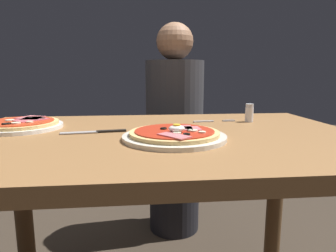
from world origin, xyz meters
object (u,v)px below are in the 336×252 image
(diner_person, at_px, (174,136))
(dining_table, at_px, (160,171))
(salt_shaker, at_px, (249,113))
(pizza_foreground, at_px, (175,135))
(pizza_across_left, at_px, (20,125))
(fork, at_px, (211,121))
(knife, at_px, (99,132))

(diner_person, bearing_deg, dining_table, 79.70)
(salt_shaker, bearing_deg, diner_person, 108.69)
(dining_table, height_order, diner_person, diner_person)
(pizza_foreground, relative_size, salt_shaker, 4.25)
(pizza_across_left, bearing_deg, pizza_foreground, -24.06)
(pizza_across_left, distance_m, fork, 0.65)
(pizza_foreground, bearing_deg, diner_person, 82.88)
(pizza_foreground, distance_m, pizza_across_left, 0.53)
(diner_person, bearing_deg, pizza_foreground, 82.88)
(pizza_foreground, relative_size, diner_person, 0.24)
(dining_table, height_order, fork, fork)
(pizza_foreground, bearing_deg, dining_table, 112.43)
(knife, bearing_deg, diner_person, 66.38)
(dining_table, height_order, pizza_across_left, pizza_across_left)
(pizza_across_left, height_order, diner_person, diner_person)
(diner_person, bearing_deg, fork, 96.09)
(pizza_across_left, bearing_deg, fork, 5.42)
(pizza_across_left, relative_size, salt_shaker, 4.00)
(pizza_foreground, xyz_separation_m, diner_person, (0.11, 0.86, -0.19))
(fork, relative_size, salt_shaker, 2.36)
(pizza_foreground, bearing_deg, fork, 58.46)
(dining_table, bearing_deg, salt_shaker, 27.78)
(dining_table, bearing_deg, pizza_foreground, -67.57)
(fork, distance_m, knife, 0.42)
(dining_table, distance_m, pizza_foreground, 0.16)
(dining_table, distance_m, diner_person, 0.79)
(knife, xyz_separation_m, salt_shaker, (0.53, 0.15, 0.03))
(pizza_across_left, xyz_separation_m, knife, (0.26, -0.10, -0.01))
(pizza_across_left, distance_m, diner_person, 0.89)
(dining_table, bearing_deg, diner_person, 79.70)
(dining_table, height_order, salt_shaker, salt_shaker)
(salt_shaker, bearing_deg, fork, 174.49)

